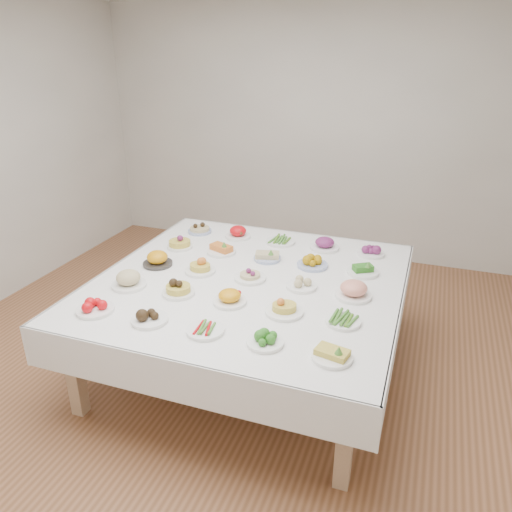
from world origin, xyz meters
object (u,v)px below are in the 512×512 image
(display_table, at_px, (249,288))
(dish_12, at_px, (250,273))
(dish_24, at_px, (371,250))
(dish_0, at_px, (95,304))

(display_table, height_order, dish_12, dish_12)
(display_table, relative_size, dish_24, 10.00)
(display_table, distance_m, dish_24, 1.10)
(display_table, relative_size, dish_0, 9.12)
(display_table, relative_size, dish_12, 9.52)
(dish_0, bearing_deg, dish_24, 45.07)
(display_table, bearing_deg, dish_12, 59.12)
(dish_0, xyz_separation_m, dish_12, (0.78, 0.78, 0.00))
(dish_0, relative_size, dish_12, 1.04)
(dish_0, distance_m, dish_24, 2.19)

